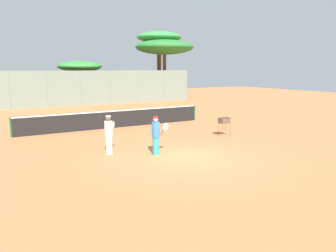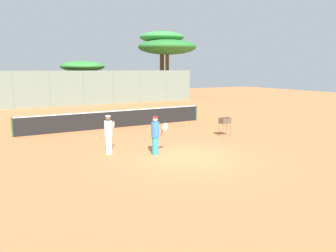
{
  "view_description": "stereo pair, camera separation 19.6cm",
  "coord_description": "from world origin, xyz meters",
  "px_view_note": "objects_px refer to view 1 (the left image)",
  "views": [
    {
      "loc": [
        -7.29,
        -10.78,
        3.59
      ],
      "look_at": [
        0.18,
        1.99,
        1.0
      ],
      "focal_mm": 35.0,
      "sensor_mm": 36.0,
      "label": 1
    },
    {
      "loc": [
        -7.12,
        -10.88,
        3.59
      ],
      "look_at": [
        0.18,
        1.99,
        1.0
      ],
      "focal_mm": 35.0,
      "sensor_mm": 36.0,
      "label": 2
    }
  ],
  "objects_px": {
    "player_white_outfit": "(156,135)",
    "player_red_cap": "(109,134)",
    "tennis_net": "(116,119)",
    "parked_car": "(38,97)",
    "ball_cart": "(224,122)"
  },
  "relations": [
    {
      "from": "player_white_outfit",
      "to": "player_red_cap",
      "type": "distance_m",
      "value": 2.0
    },
    {
      "from": "tennis_net",
      "to": "player_white_outfit",
      "type": "distance_m",
      "value": 7.02
    },
    {
      "from": "player_red_cap",
      "to": "parked_car",
      "type": "distance_m",
      "value": 23.24
    },
    {
      "from": "player_red_cap",
      "to": "tennis_net",
      "type": "bearing_deg",
      "value": 19.55
    },
    {
      "from": "player_white_outfit",
      "to": "ball_cart",
      "type": "distance_m",
      "value": 5.3
    },
    {
      "from": "ball_cart",
      "to": "tennis_net",
      "type": "bearing_deg",
      "value": 127.59
    },
    {
      "from": "player_red_cap",
      "to": "ball_cart",
      "type": "xyz_separation_m",
      "value": [
        6.7,
        0.49,
        -0.09
      ]
    },
    {
      "from": "player_red_cap",
      "to": "ball_cart",
      "type": "height_order",
      "value": "player_red_cap"
    },
    {
      "from": "player_white_outfit",
      "to": "parked_car",
      "type": "bearing_deg",
      "value": 84.16
    },
    {
      "from": "tennis_net",
      "to": "player_white_outfit",
      "type": "height_order",
      "value": "player_white_outfit"
    },
    {
      "from": "player_white_outfit",
      "to": "player_red_cap",
      "type": "height_order",
      "value": "player_red_cap"
    },
    {
      "from": "ball_cart",
      "to": "parked_car",
      "type": "xyz_separation_m",
      "value": [
        -5.87,
        22.73,
        -0.1
      ]
    },
    {
      "from": "tennis_net",
      "to": "player_red_cap",
      "type": "height_order",
      "value": "player_red_cap"
    },
    {
      "from": "tennis_net",
      "to": "ball_cart",
      "type": "bearing_deg",
      "value": -52.41
    },
    {
      "from": "tennis_net",
      "to": "player_white_outfit",
      "type": "relative_size",
      "value": 7.3
    }
  ]
}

